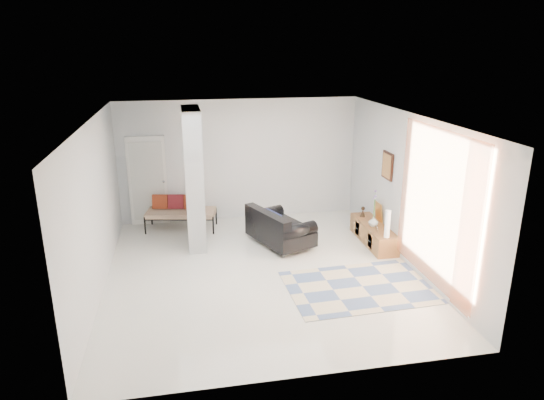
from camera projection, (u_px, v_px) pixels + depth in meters
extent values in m
plane|color=white|center=(262.00, 272.00, 8.85)|extent=(6.00, 6.00, 0.00)
plane|color=white|center=(260.00, 118.00, 7.99)|extent=(6.00, 6.00, 0.00)
plane|color=silver|center=(240.00, 160.00, 11.23)|extent=(6.00, 0.00, 6.00)
plane|color=silver|center=(304.00, 276.00, 5.62)|extent=(6.00, 0.00, 6.00)
plane|color=silver|center=(96.00, 208.00, 7.93)|extent=(0.00, 6.00, 6.00)
plane|color=silver|center=(408.00, 190.00, 8.91)|extent=(0.00, 6.00, 6.00)
cube|color=#9EA3A5|center=(194.00, 178.00, 9.72)|extent=(0.35, 1.20, 2.80)
cube|color=white|center=(148.00, 181.00, 10.93)|extent=(0.85, 0.06, 2.04)
plane|color=#F77741|center=(436.00, 208.00, 7.81)|extent=(0.00, 2.55, 2.55)
cube|color=#33170E|center=(388.00, 166.00, 9.67)|extent=(0.04, 0.45, 0.55)
cube|color=brown|center=(373.00, 234.00, 10.08)|extent=(0.45, 1.62, 0.40)
cube|color=#33170E|center=(370.00, 241.00, 9.71)|extent=(0.02, 0.22, 0.28)
cube|color=#33170E|center=(358.00, 228.00, 10.38)|extent=(0.02, 0.22, 0.28)
cube|color=#EDA345|center=(379.00, 212.00, 10.20)|extent=(0.09, 0.32, 0.40)
cube|color=silver|center=(377.00, 229.00, 9.65)|extent=(0.04, 0.10, 0.12)
cylinder|color=silver|center=(284.00, 255.00, 9.42)|extent=(0.05, 0.05, 0.10)
cylinder|color=silver|center=(252.00, 236.00, 10.36)|extent=(0.05, 0.05, 0.10)
cylinder|color=silver|center=(310.00, 248.00, 9.77)|extent=(0.05, 0.05, 0.10)
cylinder|color=silver|center=(277.00, 230.00, 10.71)|extent=(0.05, 0.05, 0.10)
cube|color=black|center=(280.00, 233.00, 10.00)|extent=(1.34, 1.64, 0.30)
cube|color=black|center=(267.00, 221.00, 9.73)|extent=(0.73, 1.39, 0.36)
cylinder|color=black|center=(298.00, 231.00, 9.46)|extent=(0.86, 0.57, 0.28)
cylinder|color=black|center=(265.00, 214.00, 10.40)|extent=(0.86, 0.57, 0.28)
cube|color=black|center=(272.00, 219.00, 9.79)|extent=(0.33, 0.54, 0.31)
cylinder|color=black|center=(145.00, 226.00, 10.54)|extent=(0.04, 0.04, 0.40)
cylinder|color=black|center=(213.00, 225.00, 10.54)|extent=(0.04, 0.04, 0.40)
cylinder|color=black|center=(152.00, 216.00, 11.12)|extent=(0.04, 0.04, 0.40)
cylinder|color=black|center=(216.00, 216.00, 11.12)|extent=(0.04, 0.04, 0.40)
cube|color=beige|center=(181.00, 213.00, 10.78)|extent=(1.59, 0.89, 0.12)
cube|color=maroon|center=(160.00, 202.00, 10.85)|extent=(0.36, 0.22, 0.33)
cube|color=maroon|center=(176.00, 202.00, 10.85)|extent=(0.36, 0.22, 0.33)
cube|color=maroon|center=(192.00, 202.00, 10.85)|extent=(0.36, 0.22, 0.33)
cube|color=beige|center=(362.00, 287.00, 8.29)|extent=(2.62, 1.81, 0.01)
cylinder|color=white|center=(387.00, 224.00, 9.30)|extent=(0.10, 0.10, 0.55)
imported|color=silver|center=(373.00, 222.00, 9.92)|extent=(0.21, 0.21, 0.20)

